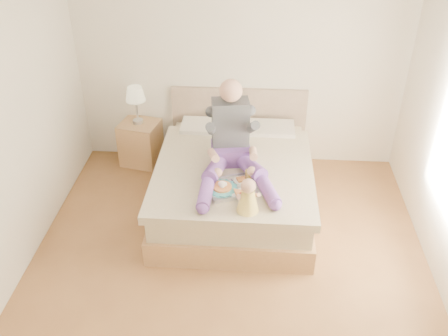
# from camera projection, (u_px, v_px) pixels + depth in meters

# --- Properties ---
(room) EXTENTS (4.02, 4.22, 2.71)m
(room) POSITION_uv_depth(u_px,v_px,m) (239.00, 135.00, 4.14)
(room) COLOR brown
(room) RESTS_ON ground
(bed) EXTENTS (1.70, 2.18, 1.00)m
(bed) POSITION_uv_depth(u_px,v_px,m) (234.00, 180.00, 5.69)
(bed) COLOR #A0764A
(bed) RESTS_ON ground
(nightstand) EXTENTS (0.55, 0.51, 0.57)m
(nightstand) POSITION_uv_depth(u_px,v_px,m) (141.00, 143.00, 6.45)
(nightstand) COLOR #A0764A
(nightstand) RESTS_ON ground
(lamp) EXTENTS (0.24, 0.24, 0.49)m
(lamp) POSITION_uv_depth(u_px,v_px,m) (135.00, 96.00, 6.10)
(lamp) COLOR silver
(lamp) RESTS_ON nightstand
(adult) EXTENTS (0.81, 1.22, 0.97)m
(adult) POSITION_uv_depth(u_px,v_px,m) (232.00, 145.00, 5.21)
(adult) COLOR #613990
(adult) RESTS_ON bed
(tray) EXTENTS (0.61, 0.55, 0.14)m
(tray) POSITION_uv_depth(u_px,v_px,m) (232.00, 186.00, 5.03)
(tray) COLOR silver
(tray) RESTS_ON bed
(baby) EXTENTS (0.24, 0.32, 0.35)m
(baby) POSITION_uv_depth(u_px,v_px,m) (248.00, 198.00, 4.67)
(baby) COLOR #FFDB50
(baby) RESTS_ON bed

